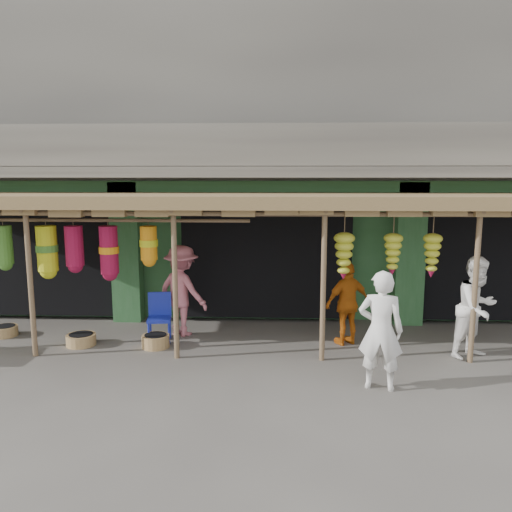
{
  "coord_description": "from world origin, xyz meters",
  "views": [
    {
      "loc": [
        0.2,
        -8.4,
        3.1
      ],
      "look_at": [
        -0.18,
        1.0,
        1.61
      ],
      "focal_mm": 35.0,
      "sensor_mm": 36.0,
      "label": 1
    }
  ],
  "objects_px": {
    "person_right": "(477,308)",
    "person_front": "(381,330)",
    "blue_chair": "(160,314)",
    "person_shopper": "(182,291)",
    "person_vendor": "(348,303)"
  },
  "relations": [
    {
      "from": "person_right",
      "to": "person_front",
      "type": "bearing_deg",
      "value": -174.75
    },
    {
      "from": "blue_chair",
      "to": "person_shopper",
      "type": "xyz_separation_m",
      "value": [
        0.37,
        0.36,
        0.38
      ]
    },
    {
      "from": "person_front",
      "to": "person_shopper",
      "type": "xyz_separation_m",
      "value": [
        -3.38,
        2.42,
        0.01
      ]
    },
    {
      "from": "blue_chair",
      "to": "person_vendor",
      "type": "bearing_deg",
      "value": -9.93
    },
    {
      "from": "blue_chair",
      "to": "person_front",
      "type": "relative_size",
      "value": 0.52
    },
    {
      "from": "blue_chair",
      "to": "person_front",
      "type": "bearing_deg",
      "value": -37.52
    },
    {
      "from": "person_vendor",
      "to": "person_shopper",
      "type": "distance_m",
      "value": 3.22
    },
    {
      "from": "person_front",
      "to": "person_shopper",
      "type": "bearing_deg",
      "value": -21.55
    },
    {
      "from": "blue_chair",
      "to": "person_shopper",
      "type": "height_order",
      "value": "person_shopper"
    },
    {
      "from": "person_right",
      "to": "blue_chair",
      "type": "bearing_deg",
      "value": 142.76
    },
    {
      "from": "person_right",
      "to": "person_shopper",
      "type": "bearing_deg",
      "value": 138.52
    },
    {
      "from": "person_front",
      "to": "person_vendor",
      "type": "height_order",
      "value": "person_front"
    },
    {
      "from": "person_vendor",
      "to": "blue_chair",
      "type": "bearing_deg",
      "value": -26.89
    },
    {
      "from": "person_front",
      "to": "person_vendor",
      "type": "relative_size",
      "value": 1.14
    },
    {
      "from": "person_right",
      "to": "person_shopper",
      "type": "xyz_separation_m",
      "value": [
        -5.3,
        1.06,
        0.01
      ]
    }
  ]
}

